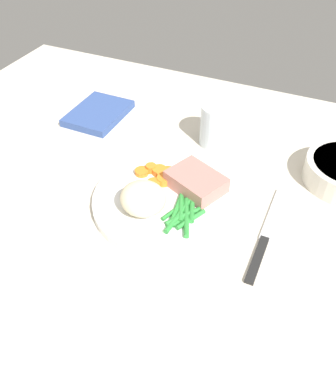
# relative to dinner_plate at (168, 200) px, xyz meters

# --- Properties ---
(dining_table) EXTENTS (1.20, 0.90, 0.02)m
(dining_table) POSITION_rel_dinner_plate_xyz_m (0.01, -0.00, -0.02)
(dining_table) COLOR beige
(dining_table) RESTS_ON ground
(dinner_plate) EXTENTS (0.24, 0.24, 0.02)m
(dinner_plate) POSITION_rel_dinner_plate_xyz_m (0.00, 0.00, 0.00)
(dinner_plate) COLOR white
(dinner_plate) RESTS_ON dining_table
(meat_portion) EXTENTS (0.11, 0.10, 0.03)m
(meat_portion) POSITION_rel_dinner_plate_xyz_m (0.03, 0.04, 0.02)
(meat_portion) COLOR #B2756B
(meat_portion) RESTS_ON dinner_plate
(mashed_potatoes) EXTENTS (0.07, 0.07, 0.05)m
(mashed_potatoes) POSITION_rel_dinner_plate_xyz_m (-0.02, -0.04, 0.03)
(mashed_potatoes) COLOR beige
(mashed_potatoes) RESTS_ON dinner_plate
(carrot_slices) EXTENTS (0.07, 0.08, 0.01)m
(carrot_slices) POSITION_rel_dinner_plate_xyz_m (-0.04, 0.03, 0.01)
(carrot_slices) COLOR orange
(carrot_slices) RESTS_ON dinner_plate
(green_beans) EXTENTS (0.06, 0.09, 0.01)m
(green_beans) POSITION_rel_dinner_plate_xyz_m (0.04, -0.03, 0.01)
(green_beans) COLOR #2D8C38
(green_beans) RESTS_ON dinner_plate
(fork) EXTENTS (0.01, 0.17, 0.00)m
(fork) POSITION_rel_dinner_plate_xyz_m (-0.17, -0.00, -0.01)
(fork) COLOR silver
(fork) RESTS_ON dining_table
(knife) EXTENTS (0.02, 0.21, 0.01)m
(knife) POSITION_rel_dinner_plate_xyz_m (0.16, -0.00, -0.01)
(knife) COLOR black
(knife) RESTS_ON dining_table
(water_glass) EXTENTS (0.07, 0.07, 0.08)m
(water_glass) POSITION_rel_dinner_plate_xyz_m (0.02, 0.20, 0.03)
(water_glass) COLOR silver
(water_glass) RESTS_ON dining_table
(napkin) EXTENTS (0.10, 0.14, 0.02)m
(napkin) POSITION_rel_dinner_plate_xyz_m (-0.24, 0.19, -0.00)
(napkin) COLOR #334C8C
(napkin) RESTS_ON dining_table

